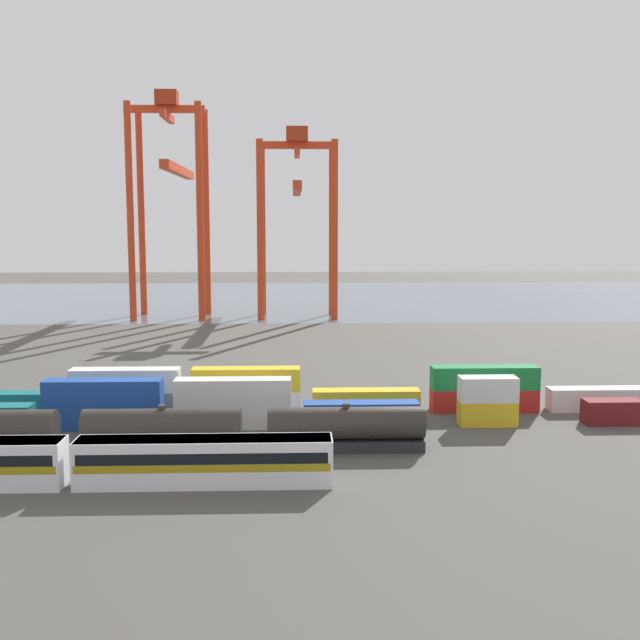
{
  "coord_description": "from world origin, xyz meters",
  "views": [
    {
      "loc": [
        2.13,
        -79.88,
        21.27
      ],
      "look_at": [
        5.6,
        19.23,
        8.49
      ],
      "focal_mm": 42.27,
      "sensor_mm": 36.0,
      "label": 1
    }
  ],
  "objects_px": {
    "freight_tank_row": "(163,430)",
    "shipping_container_13": "(247,402)",
    "passenger_train": "(70,461)",
    "shipping_container_5": "(361,414)",
    "gantry_crane_west": "(171,185)",
    "gantry_crane_central": "(297,203)",
    "shipping_container_8": "(612,412)",
    "shipping_container_15": "(366,401)",
    "shipping_container_11": "(126,403)"
  },
  "relations": [
    {
      "from": "shipping_container_5",
      "to": "shipping_container_11",
      "type": "xyz_separation_m",
      "value": [
        -25.88,
        5.86,
        0.0
      ]
    },
    {
      "from": "freight_tank_row",
      "to": "shipping_container_15",
      "type": "bearing_deg",
      "value": 35.05
    },
    {
      "from": "shipping_container_13",
      "to": "gantry_crane_central",
      "type": "height_order",
      "value": "gantry_crane_central"
    },
    {
      "from": "passenger_train",
      "to": "shipping_container_5",
      "type": "relative_size",
      "value": 3.53
    },
    {
      "from": "shipping_container_8",
      "to": "gantry_crane_central",
      "type": "distance_m",
      "value": 105.94
    },
    {
      "from": "passenger_train",
      "to": "shipping_container_5",
      "type": "height_order",
      "value": "passenger_train"
    },
    {
      "from": "passenger_train",
      "to": "shipping_container_13",
      "type": "height_order",
      "value": "passenger_train"
    },
    {
      "from": "shipping_container_15",
      "to": "gantry_crane_west",
      "type": "height_order",
      "value": "gantry_crane_west"
    },
    {
      "from": "shipping_container_8",
      "to": "gantry_crane_west",
      "type": "height_order",
      "value": "gantry_crane_west"
    },
    {
      "from": "freight_tank_row",
      "to": "shipping_container_11",
      "type": "xyz_separation_m",
      "value": [
        -6.56,
        14.31,
        -0.85
      ]
    },
    {
      "from": "shipping_container_13",
      "to": "gantry_crane_central",
      "type": "bearing_deg",
      "value": 86.11
    },
    {
      "from": "freight_tank_row",
      "to": "gantry_crane_west",
      "type": "bearing_deg",
      "value": 98.29
    },
    {
      "from": "shipping_container_8",
      "to": "shipping_container_5",
      "type": "bearing_deg",
      "value": 180.0
    },
    {
      "from": "gantry_crane_west",
      "to": "shipping_container_11",
      "type": "bearing_deg",
      "value": -84.48
    },
    {
      "from": "shipping_container_13",
      "to": "shipping_container_15",
      "type": "xyz_separation_m",
      "value": [
        13.48,
        0.0,
        0.0
      ]
    },
    {
      "from": "passenger_train",
      "to": "freight_tank_row",
      "type": "distance_m",
      "value": 10.78
    },
    {
      "from": "freight_tank_row",
      "to": "passenger_train",
      "type": "bearing_deg",
      "value": -123.52
    },
    {
      "from": "passenger_train",
      "to": "gantry_crane_central",
      "type": "bearing_deg",
      "value": 80.57
    },
    {
      "from": "shipping_container_5",
      "to": "shipping_container_13",
      "type": "xyz_separation_m",
      "value": [
        -12.4,
        5.86,
        0.0
      ]
    },
    {
      "from": "shipping_container_15",
      "to": "gantry_crane_west",
      "type": "xyz_separation_m",
      "value": [
        -35.81,
        91.51,
        28.6
      ]
    },
    {
      "from": "freight_tank_row",
      "to": "gantry_crane_west",
      "type": "relative_size",
      "value": 0.98
    },
    {
      "from": "shipping_container_15",
      "to": "shipping_container_13",
      "type": "bearing_deg",
      "value": 180.0
    },
    {
      "from": "shipping_container_8",
      "to": "gantry_crane_central",
      "type": "bearing_deg",
      "value": 108.68
    },
    {
      "from": "shipping_container_13",
      "to": "freight_tank_row",
      "type": "bearing_deg",
      "value": -115.79
    },
    {
      "from": "shipping_container_8",
      "to": "shipping_container_11",
      "type": "relative_size",
      "value": 0.5
    },
    {
      "from": "shipping_container_5",
      "to": "shipping_container_11",
      "type": "height_order",
      "value": "same"
    },
    {
      "from": "shipping_container_13",
      "to": "gantry_crane_west",
      "type": "bearing_deg",
      "value": 103.71
    },
    {
      "from": "freight_tank_row",
      "to": "shipping_container_8",
      "type": "bearing_deg",
      "value": 10.37
    },
    {
      "from": "freight_tank_row",
      "to": "shipping_container_13",
      "type": "distance_m",
      "value": 15.92
    },
    {
      "from": "freight_tank_row",
      "to": "shipping_container_8",
      "type": "height_order",
      "value": "freight_tank_row"
    },
    {
      "from": "passenger_train",
      "to": "gantry_crane_central",
      "type": "height_order",
      "value": "gantry_crane_central"
    },
    {
      "from": "shipping_container_5",
      "to": "gantry_crane_central",
      "type": "relative_size",
      "value": 0.28
    },
    {
      "from": "shipping_container_5",
      "to": "passenger_train",
      "type": "bearing_deg",
      "value": -145.39
    },
    {
      "from": "freight_tank_row",
      "to": "shipping_container_13",
      "type": "bearing_deg",
      "value": 64.21
    },
    {
      "from": "shipping_container_13",
      "to": "passenger_train",
      "type": "bearing_deg",
      "value": -118.92
    },
    {
      "from": "freight_tank_row",
      "to": "shipping_container_8",
      "type": "xyz_separation_m",
      "value": [
        46.17,
        8.45,
        -0.85
      ]
    },
    {
      "from": "passenger_train",
      "to": "gantry_crane_central",
      "type": "xyz_separation_m",
      "value": [
        19.11,
        115.06,
        23.74
      ]
    },
    {
      "from": "gantry_crane_west",
      "to": "freight_tank_row",
      "type": "bearing_deg",
      "value": -81.71
    },
    {
      "from": "gantry_crane_west",
      "to": "shipping_container_15",
      "type": "bearing_deg",
      "value": -68.63
    },
    {
      "from": "shipping_container_8",
      "to": "gantry_crane_central",
      "type": "relative_size",
      "value": 0.14
    },
    {
      "from": "shipping_container_13",
      "to": "shipping_container_15",
      "type": "height_order",
      "value": "same"
    },
    {
      "from": "gantry_crane_west",
      "to": "gantry_crane_central",
      "type": "relative_size",
      "value": 1.18
    },
    {
      "from": "freight_tank_row",
      "to": "gantry_crane_west",
      "type": "height_order",
      "value": "gantry_crane_west"
    },
    {
      "from": "passenger_train",
      "to": "gantry_crane_west",
      "type": "relative_size",
      "value": 0.85
    },
    {
      "from": "shipping_container_11",
      "to": "shipping_container_15",
      "type": "relative_size",
      "value": 1.0
    },
    {
      "from": "shipping_container_8",
      "to": "shipping_container_11",
      "type": "bearing_deg",
      "value": 173.66
    },
    {
      "from": "passenger_train",
      "to": "freight_tank_row",
      "type": "relative_size",
      "value": 0.87
    },
    {
      "from": "shipping_container_11",
      "to": "shipping_container_15",
      "type": "distance_m",
      "value": 26.96
    },
    {
      "from": "shipping_container_13",
      "to": "shipping_container_15",
      "type": "bearing_deg",
      "value": 0.0
    },
    {
      "from": "passenger_train",
      "to": "shipping_container_11",
      "type": "bearing_deg",
      "value": 91.51
    }
  ]
}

